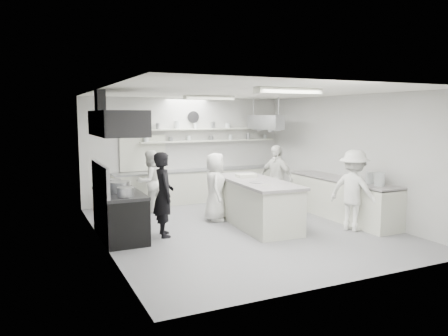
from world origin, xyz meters
name	(u,v)px	position (x,y,z in m)	size (l,w,h in m)	color
floor	(241,228)	(0.00, 0.00, -0.01)	(6.00, 7.00, 0.02)	gray
ceiling	(242,92)	(0.00, 0.00, 3.01)	(6.00, 7.00, 0.02)	white
wall_back	(186,150)	(0.00, 3.50, 1.50)	(6.00, 0.04, 3.00)	#BEBEBE
wall_front	(351,185)	(0.00, -3.50, 1.50)	(6.00, 0.04, 3.00)	#BEBEBE
wall_left	(102,169)	(-3.00, 0.00, 1.50)	(0.04, 7.00, 3.00)	#BEBEBE
wall_right	(349,156)	(3.00, 0.00, 1.50)	(0.04, 7.00, 3.00)	#BEBEBE
stove	(120,216)	(-2.60, 0.40, 0.45)	(0.80, 1.80, 0.90)	black
exhaust_hood	(117,123)	(-2.60, 0.40, 2.35)	(0.85, 2.00, 0.50)	#29292B
back_counter	(200,186)	(0.30, 3.20, 0.46)	(5.00, 0.60, 0.92)	beige
shelf_lower	(210,141)	(0.70, 3.37, 1.75)	(4.20, 0.26, 0.04)	beige
shelf_upper	(210,129)	(0.70, 3.37, 2.10)	(4.20, 0.26, 0.04)	beige
pass_through_window	(143,153)	(-1.30, 3.48, 1.45)	(1.30, 0.04, 1.00)	black
wall_clock	(193,117)	(0.20, 3.46, 2.45)	(0.32, 0.32, 0.05)	white
right_counter	(342,199)	(2.65, -0.20, 0.47)	(0.74, 3.30, 0.94)	beige
pot_rack	(265,122)	(2.00, 2.40, 2.30)	(0.30, 1.60, 0.40)	#9D9FA5
light_fixture_front	(288,91)	(0.00, -1.80, 2.94)	(1.30, 0.25, 0.10)	beige
light_fixture_rear	(209,98)	(0.00, 1.80, 2.94)	(1.30, 0.25, 0.10)	beige
prep_island	(256,204)	(0.43, 0.12, 0.50)	(1.00, 2.69, 0.99)	beige
stove_pot	(120,188)	(-2.60, 0.34, 1.04)	(0.43, 0.43, 0.26)	#9D9FA5
cook_stove	(164,194)	(-1.75, 0.13, 0.88)	(0.64, 0.42, 1.76)	black
cook_back	(150,181)	(-1.39, 2.48, 0.80)	(0.78, 0.61, 1.61)	white
cook_island_left	(215,187)	(-0.24, 0.89, 0.81)	(0.79, 0.52, 1.62)	white
cook_island_right	(276,179)	(1.50, 0.99, 0.88)	(1.03, 0.43, 1.75)	white
cook_right	(354,190)	(2.13, -1.19, 0.88)	(1.14, 0.66, 1.77)	white
bowl_island_a	(256,184)	(0.24, -0.24, 1.02)	(0.25, 0.25, 0.06)	#9D9FA5
bowl_island_b	(266,186)	(0.25, -0.65, 1.02)	(0.20, 0.20, 0.06)	beige
bowl_right	(348,179)	(2.74, -0.29, 0.97)	(0.22, 0.22, 0.05)	beige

